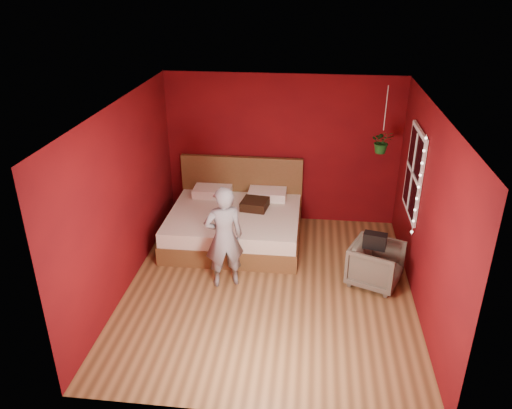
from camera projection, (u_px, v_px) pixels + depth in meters
The scene contains 10 objects.
floor at pixel (269, 288), 7.11m from camera, with size 4.50×4.50×0.00m, color olive.
room_walls at pixel (271, 179), 6.39m from camera, with size 4.04×4.54×2.62m.
window at pixel (414, 173), 7.07m from camera, with size 0.05×0.97×1.27m.
fairy_lights at pixel (419, 187), 6.60m from camera, with size 0.04×0.04×1.45m.
bed at pixel (236, 222), 8.30m from camera, with size 2.14×1.82×1.18m.
person at pixel (224, 237), 6.89m from camera, with size 0.55×0.36×1.51m, color gray.
armchair at pixel (376, 264), 7.09m from camera, with size 0.68×0.70×0.63m, color #5C5849.
handbag at pixel (375, 241), 6.83m from camera, with size 0.31×0.16×0.22m, color black.
throw_pillow at pixel (255, 204), 8.22m from camera, with size 0.41×0.41×0.15m, color black.
hanging_plant at pixel (382, 142), 7.54m from camera, with size 0.32×0.28×1.03m.
Camera 1 is at (0.50, -5.91, 4.11)m, focal length 35.00 mm.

